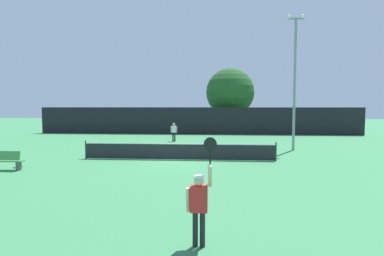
{
  "coord_description": "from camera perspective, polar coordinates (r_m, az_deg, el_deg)",
  "views": [
    {
      "loc": [
        2.22,
        -18.07,
        3.11
      ],
      "look_at": [
        0.55,
        2.89,
        1.65
      ],
      "focal_mm": 29.73,
      "sensor_mm": 36.0,
      "label": 1
    }
  ],
  "objects": [
    {
      "name": "ground_plane",
      "position": [
        18.47,
        -2.42,
        -5.72
      ],
      "size": [
        120.0,
        120.0,
        0.0
      ],
      "primitive_type": "plane",
      "color": "#387F4C"
    },
    {
      "name": "tennis_net",
      "position": [
        18.39,
        -2.42,
        -4.14
      ],
      "size": [
        11.13,
        0.08,
        1.07
      ],
      "color": "#232328",
      "rests_on": "ground"
    },
    {
      "name": "perimeter_fence",
      "position": [
        34.95,
        0.91,
        1.3
      ],
      "size": [
        35.55,
        0.12,
        2.96
      ],
      "primitive_type": "cube",
      "color": "black",
      "rests_on": "ground"
    },
    {
      "name": "player_serving",
      "position": [
        7.15,
        1.34,
        -12.75
      ],
      "size": [
        0.68,
        0.39,
        2.43
      ],
      "color": "red",
      "rests_on": "ground"
    },
    {
      "name": "player_receiving",
      "position": [
        27.76,
        -3.27,
        -0.44
      ],
      "size": [
        0.57,
        0.23,
        1.6
      ],
      "rotation": [
        0.0,
        0.0,
        3.14
      ],
      "color": "white",
      "rests_on": "ground"
    },
    {
      "name": "tennis_ball",
      "position": [
        20.79,
        -9.84,
        -4.58
      ],
      "size": [
        0.07,
        0.07,
        0.07
      ],
      "primitive_type": "sphere",
      "color": "#CCE033",
      "rests_on": "ground"
    },
    {
      "name": "spare_racket",
      "position": [
        18.53,
        -28.56,
        -6.11
      ],
      "size": [
        0.28,
        0.52,
        0.04
      ],
      "color": "black",
      "rests_on": "ground"
    },
    {
      "name": "courtside_bench",
      "position": [
        17.93,
        -30.66,
        -5.01
      ],
      "size": [
        1.8,
        0.44,
        0.95
      ],
      "color": "#478C4C",
      "rests_on": "ground"
    },
    {
      "name": "light_pole",
      "position": [
        23.36,
        17.96,
        9.04
      ],
      "size": [
        1.18,
        0.28,
        9.34
      ],
      "color": "gray",
      "rests_on": "ground"
    },
    {
      "name": "large_tree",
      "position": [
        38.65,
        6.86,
        6.36
      ],
      "size": [
        5.77,
        5.77,
        7.63
      ],
      "color": "brown",
      "rests_on": "ground"
    },
    {
      "name": "parked_car_near",
      "position": [
        43.63,
        -9.07,
        0.87
      ],
      "size": [
        1.95,
        4.22,
        1.69
      ],
      "rotation": [
        0.0,
        0.0,
        -0.01
      ],
      "color": "white",
      "rests_on": "ground"
    },
    {
      "name": "parked_car_mid",
      "position": [
        40.01,
        4.83,
        0.62
      ],
      "size": [
        2.32,
        4.37,
        1.69
      ],
      "rotation": [
        0.0,
        0.0,
        0.1
      ],
      "color": "#B7B7BC",
      "rests_on": "ground"
    }
  ]
}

